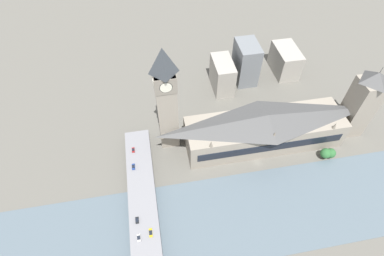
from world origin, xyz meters
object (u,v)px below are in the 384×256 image
at_px(victoria_tower, 361,104).
at_px(car_northbound_mid, 139,238).
at_px(car_southbound_lead, 151,233).
at_px(parliament_hall, 265,129).
at_px(car_southbound_mid, 133,167).
at_px(clock_tower, 166,98).
at_px(car_northbound_tail, 133,150).
at_px(road_bridge, 145,228).
at_px(car_southbound_tail, 137,220).

xyz_separation_m(victoria_tower, car_northbound_mid, (-55.30, 152.72, -19.15)).
bearing_deg(car_northbound_mid, car_southbound_lead, -76.35).
distance_m(parliament_hall, car_southbound_mid, 89.45).
distance_m(clock_tower, car_southbound_mid, 48.39).
relative_size(parliament_hall, car_southbound_mid, 24.28).
relative_size(parliament_hall, car_northbound_tail, 27.28).
height_order(car_northbound_mid, car_southbound_mid, car_southbound_mid).
distance_m(victoria_tower, car_northbound_mid, 163.55).
height_order(clock_tower, road_bridge, clock_tower).
bearing_deg(road_bridge, car_southbound_tail, 39.38).
bearing_deg(car_southbound_lead, car_northbound_tail, 6.23).
xyz_separation_m(clock_tower, car_northbound_tail, (-9.33, 25.31, -34.13)).
bearing_deg(parliament_hall, car_southbound_mid, 96.22).
bearing_deg(car_southbound_mid, victoria_tower, -86.37).
distance_m(road_bridge, car_southbound_tail, 5.97).
relative_size(clock_tower, car_southbound_lead, 16.10).
height_order(clock_tower, car_northbound_tail, clock_tower).
height_order(parliament_hall, clock_tower, clock_tower).
xyz_separation_m(clock_tower, road_bridge, (-62.52, 22.27, -36.03)).
distance_m(parliament_hall, victoria_tower, 65.62).
bearing_deg(car_northbound_tail, car_southbound_mid, 177.36).
xyz_separation_m(car_southbound_lead, car_southbound_tail, (8.37, 6.79, 0.05)).
relative_size(car_southbound_mid, car_southbound_tail, 1.14).
xyz_separation_m(car_northbound_tail, car_southbound_mid, (-13.18, 0.61, 0.03)).
relative_size(victoria_tower, car_northbound_tail, 14.58).
distance_m(parliament_hall, car_northbound_tail, 88.40).
xyz_separation_m(car_northbound_tail, car_southbound_lead, (-57.19, -6.24, -0.06)).
bearing_deg(victoria_tower, car_southbound_mid, 93.63).
bearing_deg(car_northbound_mid, car_southbound_tail, 1.82).
height_order(parliament_hall, car_southbound_tail, parliament_hall).
xyz_separation_m(victoria_tower, car_southbound_lead, (-53.73, 146.25, -19.17)).
xyz_separation_m(road_bridge, car_southbound_mid, (40.01, 3.65, 1.93)).
height_order(clock_tower, car_southbound_tail, clock_tower).
height_order(parliament_hall, car_southbound_lead, parliament_hall).
distance_m(victoria_tower, car_southbound_tail, 160.76).
xyz_separation_m(parliament_hall, clock_tower, (12.85, 62.77, 27.57)).
bearing_deg(car_northbound_mid, car_southbound_mid, 0.47).
bearing_deg(car_northbound_mid, parliament_hall, -57.97).
bearing_deg(car_northbound_tail, victoria_tower, -91.30).
bearing_deg(car_southbound_lead, car_northbound_mid, 103.65).
distance_m(car_southbound_lead, car_southbound_mid, 44.54).
xyz_separation_m(parliament_hall, car_northbound_mid, (-55.24, 88.31, -6.61)).
height_order(victoria_tower, car_southbound_lead, victoria_tower).
relative_size(victoria_tower, car_northbound_mid, 13.93).
bearing_deg(car_southbound_mid, car_southbound_tail, -179.91).
xyz_separation_m(parliament_hall, car_northbound_tail, (3.52, 88.08, -6.57)).
height_order(parliament_hall, road_bridge, parliament_hall).
bearing_deg(clock_tower, victoria_tower, -95.74).
relative_size(car_northbound_mid, car_southbound_lead, 0.85).
relative_size(parliament_hall, victoria_tower, 1.87).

